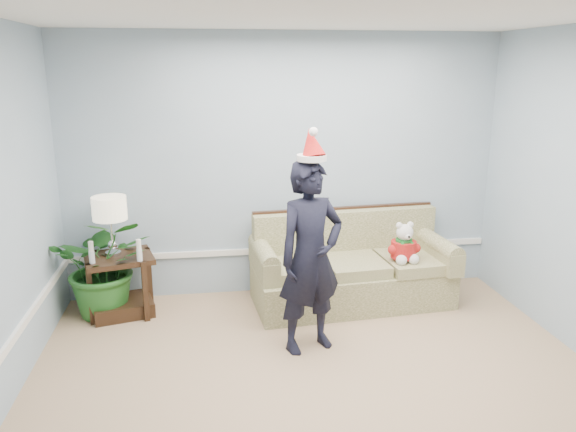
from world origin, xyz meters
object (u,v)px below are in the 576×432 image
(sofa, at_px, (350,271))
(side_table, at_px, (122,291))
(table_lamp, at_px, (110,211))
(houseplant, at_px, (105,265))
(man, at_px, (311,257))
(teddy_bear, at_px, (404,247))

(sofa, relative_size, side_table, 2.79)
(sofa, distance_m, table_lamp, 2.45)
(sofa, height_order, side_table, sofa)
(houseplant, height_order, man, man)
(table_lamp, xyz_separation_m, man, (1.75, -0.98, -0.22))
(houseplant, bearing_deg, teddy_bear, -4.92)
(houseplant, relative_size, teddy_bear, 2.48)
(sofa, relative_size, houseplant, 2.01)
(man, relative_size, teddy_bear, 4.02)
(table_lamp, distance_m, man, 2.02)
(houseplant, xyz_separation_m, man, (1.83, -0.95, 0.32))
(side_table, bearing_deg, teddy_bear, -4.78)
(teddy_bear, bearing_deg, man, -150.79)
(side_table, height_order, teddy_bear, teddy_bear)
(table_lamp, bearing_deg, teddy_bear, -5.56)
(table_lamp, relative_size, man, 0.35)
(teddy_bear, bearing_deg, sofa, 151.60)
(table_lamp, relative_size, houseplant, 0.57)
(side_table, distance_m, man, 2.02)
(table_lamp, bearing_deg, side_table, -37.98)
(table_lamp, height_order, man, man)
(houseplant, bearing_deg, man, -27.53)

